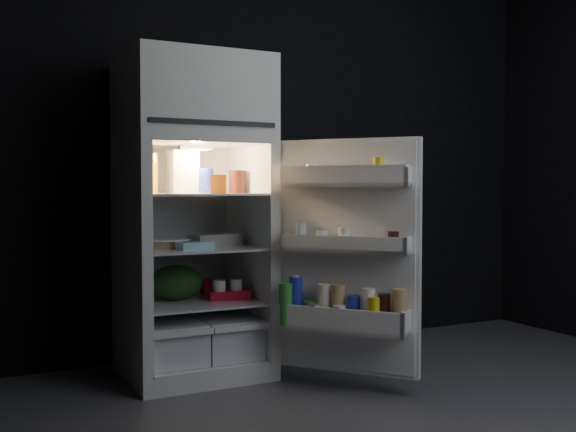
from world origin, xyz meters
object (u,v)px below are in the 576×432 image
refrigerator (191,206)px  milk_jug (183,172)px  fridge_door (346,261)px  egg_carton (216,240)px  yogurt_tray (229,295)px

refrigerator → milk_jug: bearing=134.4°
refrigerator → fridge_door: 0.95m
fridge_door → egg_carton: fridge_door is taller
fridge_door → milk_jug: bearing=132.5°
fridge_door → yogurt_tray: 0.74m
fridge_door → milk_jug: (-0.65, 0.71, 0.47)m
refrigerator → fridge_door: refrigerator is taller
refrigerator → milk_jug: 0.20m
refrigerator → fridge_door: (0.61, -0.67, -0.28)m
egg_carton → yogurt_tray: (0.07, -0.02, -0.31)m
fridge_door → yogurt_tray: fridge_door is taller
yogurt_tray → fridge_door: bearing=-40.3°
yogurt_tray → milk_jug: bearing=158.8°
milk_jug → refrigerator: bearing=-45.8°
egg_carton → yogurt_tray: bearing=-33.5°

